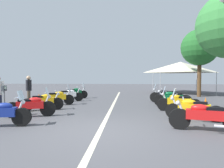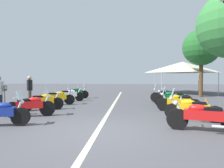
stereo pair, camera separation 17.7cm
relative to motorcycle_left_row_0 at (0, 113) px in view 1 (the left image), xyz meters
The scene contains 19 objects.
ground_plane 3.42m from the motorcycle_left_row_0, 95.70° to the right, with size 80.00×80.00×0.00m, color #4C4C51.
lane_centre_stripe 5.99m from the motorcycle_left_row_0, 34.39° to the right, with size 20.01×0.16×0.01m, color beige.
motorcycle_left_row_0 is the anchor object (origin of this frame).
motorcycle_left_row_1 1.62m from the motorcycle_left_row_0, ahead, with size 0.87×1.94×1.21m.
motorcycle_left_row_2 3.17m from the motorcycle_left_row_0, ahead, with size 0.94×1.93×0.98m.
motorcycle_left_row_3 4.88m from the motorcycle_left_row_0, ahead, with size 0.97×2.00×1.20m.
motorcycle_left_row_4 6.63m from the motorcycle_left_row_0, ahead, with size 0.91×1.99×0.98m.
motorcycle_left_row_5 8.34m from the motorcycle_left_row_0, ahead, with size 0.99×1.98×1.19m.
motorcycle_right_row_0 6.56m from the motorcycle_left_row_0, 90.23° to the right, with size 0.89×2.14×1.01m.
motorcycle_right_row_1 6.85m from the motorcycle_left_row_0, 77.49° to the right, with size 0.98×2.01×1.19m.
motorcycle_right_row_2 7.43m from the motorcycle_left_row_0, 63.19° to the right, with size 0.78×2.02×1.20m.
motorcycle_right_row_3 8.30m from the motorcycle_left_row_0, 54.00° to the right, with size 0.76×2.05×1.02m.
motorcycle_right_row_4 9.39m from the motorcycle_left_row_0, 45.67° to the right, with size 0.86×2.12×1.22m.
parking_meter 1.91m from the motorcycle_left_row_0, 29.71° to the left, with size 0.19×0.14×1.29m.
traffic_cone_0 6.02m from the motorcycle_left_row_0, 13.82° to the left, with size 0.36×0.36×0.61m.
traffic_cone_1 9.24m from the motorcycle_left_row_0, 62.96° to the right, with size 0.36×0.36×0.61m.
bystander_2 5.11m from the motorcycle_left_row_0, 18.02° to the left, with size 0.52×0.32×1.72m.
roadside_tree_0 15.09m from the motorcycle_left_row_0, 44.17° to the right, with size 3.02×3.02×5.63m.
event_tent 17.15m from the motorcycle_left_row_0, 34.52° to the right, with size 5.42×5.42×3.20m.
Camera 1 is at (-5.60, -0.81, 1.64)m, focal length 30.61 mm.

